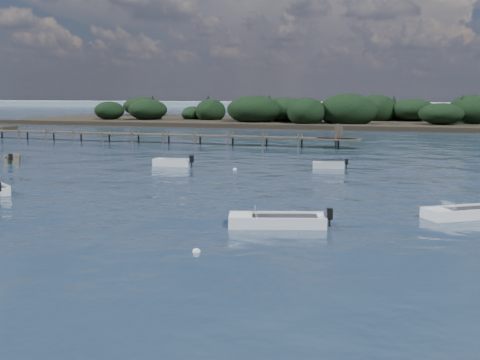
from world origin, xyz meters
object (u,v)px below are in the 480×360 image
at_px(tender_far_grey, 12,160).
at_px(tender_far_grey_b, 328,166).
at_px(tender_far_white, 172,164).
at_px(jetty, 135,134).
at_px(dinghy_mid_white_b, 463,215).
at_px(dinghy_mid_white_a, 277,223).

relative_size(tender_far_grey, tender_far_grey_b, 1.11).
height_order(tender_far_white, jetty, jetty).
height_order(tender_far_grey, tender_far_grey_b, tender_far_grey).
xyz_separation_m(tender_far_white, dinghy_mid_white_b, (22.94, -14.85, -0.03)).
distance_m(tender_far_white, tender_far_grey, 15.22).
distance_m(tender_far_grey_b, jetty, 33.66).
bearing_deg(dinghy_mid_white_b, dinghy_mid_white_a, -149.78).
distance_m(dinghy_mid_white_b, tender_far_grey_b, 20.38).
relative_size(tender_far_white, tender_far_grey, 1.08).
distance_m(tender_far_white, dinghy_mid_white_b, 27.33).
bearing_deg(tender_far_white, tender_far_grey, -173.73).
bearing_deg(dinghy_mid_white_b, tender_far_grey, 160.89).
xyz_separation_m(tender_far_grey, jetty, (-0.09, 23.06, 0.83)).
relative_size(tender_far_white, tender_far_grey_b, 1.19).
height_order(dinghy_mid_white_b, jetty, jetty).
relative_size(dinghy_mid_white_a, jetty, 0.08).
bearing_deg(dinghy_mid_white_b, tender_far_grey_b, 119.59).
relative_size(tender_far_grey, jetty, 0.05).
relative_size(dinghy_mid_white_b, tender_far_grey_b, 1.41).
xyz_separation_m(tender_far_white, tender_far_grey, (-15.13, -1.66, -0.01)).
relative_size(tender_far_white, dinghy_mid_white_a, 0.72).
xyz_separation_m(tender_far_white, jetty, (-15.22, 21.39, 0.81)).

